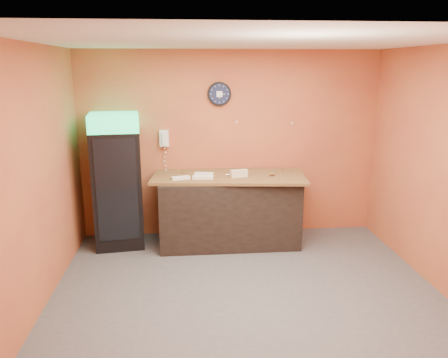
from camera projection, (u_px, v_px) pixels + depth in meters
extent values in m
plane|color=#47474C|center=(247.00, 294.00, 5.05)|extent=(4.50, 4.50, 0.00)
cube|color=#BF6935|center=(230.00, 145.00, 6.63)|extent=(4.50, 0.02, 2.80)
cube|color=#BF6935|center=(33.00, 181.00, 4.51)|extent=(0.02, 4.00, 2.80)
cube|color=#BF6935|center=(447.00, 173.00, 4.89)|extent=(0.02, 4.00, 2.80)
cube|color=white|center=(251.00, 41.00, 4.35)|extent=(4.50, 4.00, 0.02)
cube|color=black|center=(118.00, 189.00, 6.29)|extent=(0.75, 0.75, 1.68)
cube|color=#19D771|center=(114.00, 122.00, 6.05)|extent=(0.75, 0.75, 0.24)
cube|color=black|center=(111.00, 191.00, 5.94)|extent=(0.56, 0.09, 1.44)
cube|color=black|center=(229.00, 210.00, 6.42)|extent=(2.00, 0.89, 1.00)
cylinder|color=black|center=(219.00, 94.00, 6.40)|extent=(0.35, 0.05, 0.35)
cylinder|color=#0F1433|center=(219.00, 94.00, 6.38)|extent=(0.30, 0.01, 0.30)
cube|color=white|center=(219.00, 94.00, 6.37)|extent=(0.08, 0.00, 0.08)
cube|color=white|center=(164.00, 138.00, 6.47)|extent=(0.13, 0.08, 0.25)
cube|color=white|center=(164.00, 139.00, 6.43)|extent=(0.06, 0.04, 0.20)
cube|color=brown|center=(229.00, 176.00, 6.29)|extent=(2.26, 1.15, 0.04)
cube|color=beige|center=(239.00, 175.00, 6.17)|extent=(0.25, 0.13, 0.05)
cube|color=beige|center=(239.00, 172.00, 6.15)|extent=(0.25, 0.13, 0.05)
cube|color=white|center=(181.00, 178.00, 6.05)|extent=(0.27, 0.16, 0.04)
cube|color=white|center=(203.00, 177.00, 6.08)|extent=(0.30, 0.14, 0.04)
cube|color=white|center=(204.00, 174.00, 6.25)|extent=(0.28, 0.15, 0.04)
cylinder|color=silver|center=(236.00, 173.00, 6.27)|extent=(0.06, 0.06, 0.06)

